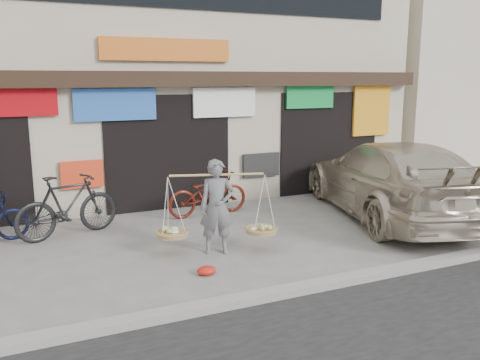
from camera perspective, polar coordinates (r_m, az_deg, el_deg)
name	(u,v)px	position (r m, az deg, el deg)	size (l,w,h in m)	color
ground	(227,253)	(9.17, -1.48, -8.21)	(70.00, 70.00, 0.00)	gray
kerb	(281,292)	(7.48, 4.65, -12.45)	(70.00, 0.25, 0.12)	gray
shophouse_block	(136,64)	(14.77, -11.55, 12.62)	(14.00, 6.32, 7.00)	#C0B49B
neighbor_east	(470,75)	(22.54, 24.46, 10.72)	(12.00, 7.00, 6.40)	beige
street_vendor	(217,210)	(8.99, -2.59, -3.42)	(2.09, 1.03, 1.69)	slate
bike_1	(68,206)	(10.49, -18.79, -2.76)	(0.58, 2.07, 1.24)	black
bike_2	(208,193)	(11.53, -3.65, -1.52)	(0.67, 1.91, 1.01)	#51170D
suv	(391,179)	(11.87, 16.55, 0.12)	(3.79, 6.29, 1.71)	beige
red_bag	(206,271)	(8.22, -3.78, -10.11)	(0.31, 0.25, 0.14)	red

